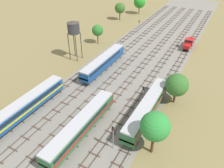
# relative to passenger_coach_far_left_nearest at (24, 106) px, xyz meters

# --- Properties ---
(ground_plane) EXTENTS (480.00, 480.00, 0.00)m
(ground_plane) POSITION_rel_passenger_coach_far_left_nearest_xyz_m (11.41, 40.78, -2.61)
(ground_plane) COLOR olive
(ballast_bed) EXTENTS (26.82, 176.00, 0.01)m
(ballast_bed) POSITION_rel_passenger_coach_far_left_nearest_xyz_m (11.41, 40.78, -2.61)
(ballast_bed) COLOR gray
(ballast_bed) RESTS_ON ground
(track_far_left) EXTENTS (2.40, 126.00, 0.29)m
(track_far_left) POSITION_rel_passenger_coach_far_left_nearest_xyz_m (0.00, 41.78, -2.48)
(track_far_left) COLOR #47382D
(track_far_left) RESTS_ON ground
(track_left) EXTENTS (2.40, 126.00, 0.29)m
(track_left) POSITION_rel_passenger_coach_far_left_nearest_xyz_m (4.56, 41.78, -2.48)
(track_left) COLOR #47382D
(track_left) RESTS_ON ground
(track_centre_left) EXTENTS (2.40, 126.00, 0.29)m
(track_centre_left) POSITION_rel_passenger_coach_far_left_nearest_xyz_m (9.13, 41.78, -2.48)
(track_centre_left) COLOR #47382D
(track_centre_left) RESTS_ON ground
(track_centre) EXTENTS (2.40, 126.00, 0.29)m
(track_centre) POSITION_rel_passenger_coach_far_left_nearest_xyz_m (13.69, 41.78, -2.48)
(track_centre) COLOR #47382D
(track_centre) RESTS_ON ground
(track_centre_right) EXTENTS (2.40, 126.00, 0.29)m
(track_centre_right) POSITION_rel_passenger_coach_far_left_nearest_xyz_m (18.26, 41.78, -2.48)
(track_centre_right) COLOR #47382D
(track_centre_right) RESTS_ON ground
(track_right) EXTENTS (2.40, 126.00, 0.29)m
(track_right) POSITION_rel_passenger_coach_far_left_nearest_xyz_m (22.82, 41.78, -2.48)
(track_right) COLOR #47382D
(track_right) RESTS_ON ground
(passenger_coach_far_left_nearest) EXTENTS (2.96, 22.00, 3.80)m
(passenger_coach_far_left_nearest) POSITION_rel_passenger_coach_far_left_nearest_xyz_m (0.00, 0.00, 0.00)
(passenger_coach_far_left_nearest) COLOR #194C8C
(passenger_coach_far_left_nearest) RESTS_ON ground
(diesel_railcar_centre_near) EXTENTS (2.96, 20.50, 3.80)m
(diesel_railcar_centre_near) POSITION_rel_passenger_coach_far_left_nearest_xyz_m (13.69, 1.17, -0.02)
(diesel_railcar_centre_near) COLOR #286638
(diesel_railcar_centre_near) RESTS_ON ground
(diesel_railcar_right_mid) EXTENTS (2.96, 20.50, 3.80)m
(diesel_railcar_right_mid) POSITION_rel_passenger_coach_far_left_nearest_xyz_m (22.82, 11.81, -0.02)
(diesel_railcar_right_mid) COLOR #286638
(diesel_railcar_right_mid) RESTS_ON ground
(diesel_railcar_left_midfar) EXTENTS (2.96, 20.50, 3.80)m
(diesel_railcar_left_midfar) POSITION_rel_passenger_coach_far_left_nearest_xyz_m (4.56, 25.23, -0.02)
(diesel_railcar_left_midfar) COLOR #194C8C
(diesel_railcar_left_midfar) RESTS_ON ground
(shunter_loco_right_far) EXTENTS (2.74, 8.46, 3.10)m
(shunter_loco_right_far) POSITION_rel_passenger_coach_far_left_nearest_xyz_m (22.82, 52.23, -0.60)
(shunter_loco_right_far) COLOR red
(shunter_loco_right_far) RESTS_ON ground
(water_tower) EXTENTS (3.72, 3.72, 12.03)m
(water_tower) POSITION_rel_passenger_coach_far_left_nearest_xyz_m (-6.51, 27.21, 7.38)
(water_tower) COLOR #2D2826
(water_tower) RESTS_ON ground
(signal_post_nearest) EXTENTS (0.28, 0.47, 5.26)m
(signal_post_nearest) POSITION_rel_passenger_coach_far_left_nearest_xyz_m (20.54, 15.20, 0.73)
(signal_post_nearest) COLOR gray
(signal_post_nearest) RESTS_ON ground
(signal_post_near) EXTENTS (0.28, 0.47, 5.36)m
(signal_post_near) POSITION_rel_passenger_coach_far_left_nearest_xyz_m (2.28, 57.05, 0.79)
(signal_post_near) COLOR gray
(signal_post_near) RESTS_ON ground
(signal_post_mid) EXTENTS (0.28, 0.47, 5.54)m
(signal_post_mid) POSITION_rel_passenger_coach_far_left_nearest_xyz_m (20.54, 1.09, 0.89)
(signal_post_mid) COLOR gray
(signal_post_mid) RESTS_ON ground
(lineside_tree_0) EXTENTS (5.59, 5.59, 8.51)m
(lineside_tree_0) POSITION_rel_passenger_coach_far_left_nearest_xyz_m (-8.01, 82.19, 3.08)
(lineside_tree_0) COLOR #4C331E
(lineside_tree_0) RESTS_ON ground
(lineside_tree_1) EXTENTS (5.08, 5.08, 8.78)m
(lineside_tree_1) POSITION_rel_passenger_coach_far_left_nearest_xyz_m (26.98, 3.68, 3.59)
(lineside_tree_1) COLOR #4C331E
(lineside_tree_1) RESTS_ON ground
(lineside_tree_2) EXTENTS (3.96, 3.96, 6.88)m
(lineside_tree_2) POSITION_rel_passenger_coach_far_left_nearest_xyz_m (-6.75, 40.77, 2.26)
(lineside_tree_2) COLOR #4C331E
(lineside_tree_2) RESTS_ON ground
(lineside_tree_3) EXTENTS (4.69, 4.69, 7.75)m
(lineside_tree_3) POSITION_rel_passenger_coach_far_left_nearest_xyz_m (-12.10, 69.01, 2.76)
(lineside_tree_3) COLOR #4C331E
(lineside_tree_3) RESTS_ON ground
(lineside_tree_4) EXTENTS (5.18, 5.18, 7.42)m
(lineside_tree_4) POSITION_rel_passenger_coach_far_left_nearest_xyz_m (26.61, 19.76, 2.19)
(lineside_tree_4) COLOR #4C331E
(lineside_tree_4) RESTS_ON ground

